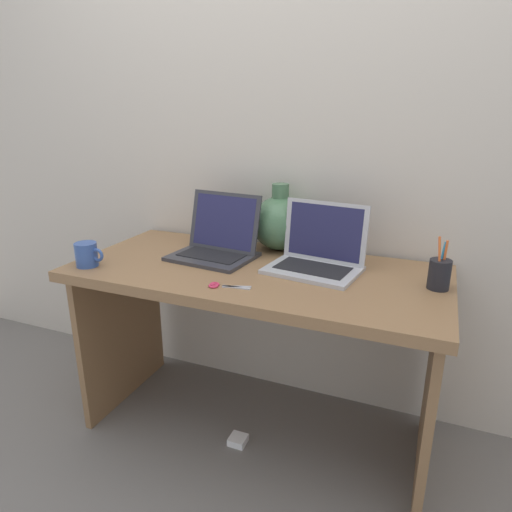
{
  "coord_description": "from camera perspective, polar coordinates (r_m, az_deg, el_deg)",
  "views": [
    {
      "loc": [
        0.61,
        -1.49,
        1.32
      ],
      "look_at": [
        0.0,
        0.0,
        0.79
      ],
      "focal_mm": 31.42,
      "sensor_mm": 36.0,
      "label": 1
    }
  ],
  "objects": [
    {
      "name": "desk",
      "position": [
        1.77,
        0.0,
        -6.5
      ],
      "size": [
        1.42,
        0.66,
        0.74
      ],
      "color": "olive",
      "rests_on": "ground"
    },
    {
      "name": "green_vase",
      "position": [
        1.92,
        3.07,
        4.29
      ],
      "size": [
        0.24,
        0.24,
        0.28
      ],
      "color": "#47704C",
      "rests_on": "desk"
    },
    {
      "name": "laptop_left",
      "position": [
        1.85,
        -4.85,
        2.04
      ],
      "size": [
        0.35,
        0.29,
        0.25
      ],
      "color": "#333338",
      "rests_on": "desk"
    },
    {
      "name": "coffee_mug",
      "position": [
        1.84,
        -20.72,
        0.17
      ],
      "size": [
        0.12,
        0.08,
        0.09
      ],
      "color": "#335199",
      "rests_on": "desk"
    },
    {
      "name": "pen_cup",
      "position": [
        1.63,
        22.31,
        -2.11
      ],
      "size": [
        0.07,
        0.07,
        0.19
      ],
      "color": "black",
      "rests_on": "desk"
    },
    {
      "name": "scissors",
      "position": [
        1.54,
        -4.35,
        -3.8
      ],
      "size": [
        0.15,
        0.07,
        0.01
      ],
      "color": "#B7B7BC",
      "rests_on": "desk"
    },
    {
      "name": "back_wall",
      "position": [
        1.96,
        4.25,
        14.79
      ],
      "size": [
        4.4,
        0.04,
        2.4
      ],
      "primitive_type": "cube",
      "color": "beige",
      "rests_on": "ground"
    },
    {
      "name": "laptop_right",
      "position": [
        1.71,
        7.96,
        0.54
      ],
      "size": [
        0.36,
        0.29,
        0.25
      ],
      "color": "#B2B2B7",
      "rests_on": "desk"
    },
    {
      "name": "ground_plane",
      "position": [
        2.08,
        0.0,
        -21.01
      ],
      "size": [
        6.0,
        6.0,
        0.0
      ],
      "primitive_type": "plane",
      "color": "slate"
    },
    {
      "name": "power_brick",
      "position": [
        2.0,
        -2.31,
        -22.37
      ],
      "size": [
        0.07,
        0.07,
        0.03
      ],
      "primitive_type": "cube",
      "color": "white",
      "rests_on": "ground"
    }
  ]
}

